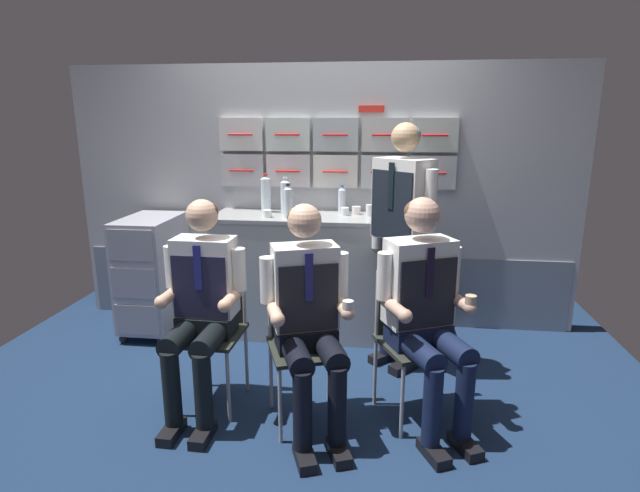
% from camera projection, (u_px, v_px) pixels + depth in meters
% --- Properties ---
extents(ground, '(4.80, 4.80, 0.04)m').
position_uv_depth(ground, '(294.00, 405.00, 3.16)').
color(ground, '#182B49').
extents(galley_bulkhead, '(4.20, 0.14, 2.15)m').
position_uv_depth(galley_bulkhead, '(322.00, 199.00, 4.22)').
color(galley_bulkhead, '#ADB1B7').
rests_on(galley_bulkhead, ground).
extents(galley_counter, '(1.57, 0.53, 0.98)m').
position_uv_depth(galley_counter, '(312.00, 275.00, 4.09)').
color(galley_counter, '#A8ABAB').
rests_on(galley_counter, ground).
extents(service_trolley, '(0.40, 0.65, 0.96)m').
position_uv_depth(service_trolley, '(153.00, 272.00, 4.12)').
color(service_trolley, black).
rests_on(service_trolley, ground).
extents(folding_chair_left, '(0.41, 0.41, 0.86)m').
position_uv_depth(folding_chair_left, '(213.00, 316.00, 3.12)').
color(folding_chair_left, '#A8AAAF').
rests_on(folding_chair_left, ground).
extents(crew_member_left, '(0.49, 0.61, 1.28)m').
position_uv_depth(crew_member_left, '(201.00, 299.00, 2.92)').
color(crew_member_left, black).
rests_on(crew_member_left, ground).
extents(folding_chair_right, '(0.52, 0.52, 0.86)m').
position_uv_depth(folding_chair_right, '(303.00, 328.00, 2.94)').
color(folding_chair_right, '#A8AAAF').
rests_on(folding_chair_right, ground).
extents(crew_member_right, '(0.54, 0.67, 1.28)m').
position_uv_depth(crew_member_right, '(308.00, 310.00, 2.74)').
color(crew_member_right, black).
rests_on(crew_member_right, ground).
extents(folding_chair_by_counter, '(0.53, 0.53, 0.86)m').
position_uv_depth(folding_chair_by_counter, '(410.00, 325.00, 2.99)').
color(folding_chair_by_counter, '#A8AAAF').
rests_on(folding_chair_by_counter, ground).
extents(crew_member_by_counter, '(0.58, 0.70, 1.31)m').
position_uv_depth(crew_member_by_counter, '(426.00, 303.00, 2.79)').
color(crew_member_by_counter, black).
rests_on(crew_member_by_counter, ground).
extents(crew_member_standing, '(0.42, 0.42, 1.70)m').
position_uv_depth(crew_member_standing, '(402.00, 226.00, 3.40)').
color(crew_member_standing, black).
rests_on(crew_member_standing, ground).
extents(water_bottle_blue_cap, '(0.06, 0.06, 0.23)m').
position_uv_depth(water_bottle_blue_cap, '(342.00, 200.00, 4.05)').
color(water_bottle_blue_cap, silver).
rests_on(water_bottle_blue_cap, galley_counter).
extents(sparkling_bottle_green, '(0.07, 0.07, 0.26)m').
position_uv_depth(sparkling_bottle_green, '(288.00, 202.00, 3.84)').
color(sparkling_bottle_green, silver).
rests_on(sparkling_bottle_green, galley_counter).
extents(water_bottle_tall, '(0.08, 0.08, 0.29)m').
position_uv_depth(water_bottle_tall, '(286.00, 196.00, 4.01)').
color(water_bottle_tall, silver).
rests_on(water_bottle_tall, galley_counter).
extents(water_bottle_short, '(0.08, 0.08, 0.31)m').
position_uv_depth(water_bottle_short, '(266.00, 194.00, 4.09)').
color(water_bottle_short, silver).
rests_on(water_bottle_short, galley_counter).
extents(paper_cup_tan, '(0.07, 0.07, 0.06)m').
position_uv_depth(paper_cup_tan, '(356.00, 210.00, 4.01)').
color(paper_cup_tan, white).
rests_on(paper_cup_tan, galley_counter).
extents(coffee_cup_white, '(0.06, 0.06, 0.06)m').
position_uv_depth(coffee_cup_white, '(345.00, 211.00, 3.98)').
color(coffee_cup_white, white).
rests_on(coffee_cup_white, galley_counter).
extents(espresso_cup_small, '(0.06, 0.06, 0.09)m').
position_uv_depth(espresso_cup_small, '(370.00, 210.00, 3.95)').
color(espresso_cup_small, white).
rests_on(espresso_cup_small, galley_counter).
extents(coffee_cup_spare, '(0.07, 0.07, 0.06)m').
position_uv_depth(coffee_cup_spare, '(267.00, 213.00, 3.89)').
color(coffee_cup_spare, white).
rests_on(coffee_cup_spare, galley_counter).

